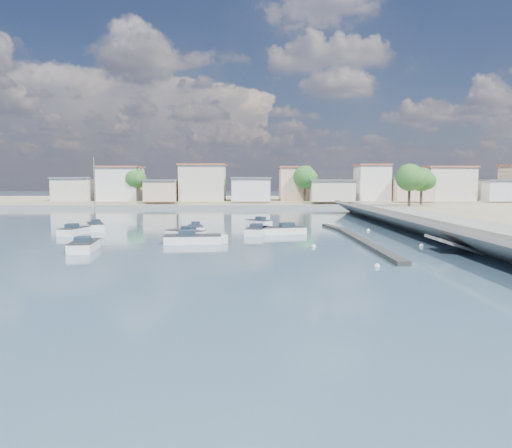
{
  "coord_description": "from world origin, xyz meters",
  "views": [
    {
      "loc": [
        -3.65,
        -37.41,
        6.01
      ],
      "look_at": [
        -3.28,
        15.24,
        1.4
      ],
      "focal_mm": 35.0,
      "sensor_mm": 36.0,
      "label": 1
    }
  ],
  "objects_px": {
    "motorboat_e": "(75,231)",
    "motorboat_b": "(258,231)",
    "motorboat_c": "(184,234)",
    "motorboat_g": "(196,230)",
    "motorboat_d": "(280,231)",
    "sailboat": "(95,226)",
    "motorboat_h": "(196,239)",
    "motorboat_f": "(258,223)",
    "motorboat_a": "(85,246)"
  },
  "relations": [
    {
      "from": "motorboat_e",
      "to": "motorboat_b",
      "type": "bearing_deg",
      "value": 0.1
    },
    {
      "from": "motorboat_c",
      "to": "motorboat_g",
      "type": "xyz_separation_m",
      "value": [
        0.77,
        4.61,
        0.0
      ]
    },
    {
      "from": "motorboat_d",
      "to": "motorboat_e",
      "type": "height_order",
      "value": "same"
    },
    {
      "from": "motorboat_e",
      "to": "sailboat",
      "type": "height_order",
      "value": "sailboat"
    },
    {
      "from": "motorboat_e",
      "to": "motorboat_h",
      "type": "xyz_separation_m",
      "value": [
        14.32,
        -7.89,
        0.0
      ]
    },
    {
      "from": "motorboat_d",
      "to": "motorboat_f",
      "type": "bearing_deg",
      "value": 104.0
    },
    {
      "from": "motorboat_f",
      "to": "sailboat",
      "type": "bearing_deg",
      "value": -167.15
    },
    {
      "from": "motorboat_f",
      "to": "sailboat",
      "type": "relative_size",
      "value": 0.42
    },
    {
      "from": "motorboat_g",
      "to": "motorboat_h",
      "type": "relative_size",
      "value": 0.75
    },
    {
      "from": "motorboat_h",
      "to": "sailboat",
      "type": "xyz_separation_m",
      "value": [
        -13.88,
        13.62,
        0.05
      ]
    },
    {
      "from": "motorboat_b",
      "to": "motorboat_c",
      "type": "xyz_separation_m",
      "value": [
        -7.79,
        -3.31,
        0.0
      ]
    },
    {
      "from": "motorboat_c",
      "to": "motorboat_g",
      "type": "distance_m",
      "value": 4.67
    },
    {
      "from": "motorboat_d",
      "to": "sailboat",
      "type": "xyz_separation_m",
      "value": [
        -22.43,
        5.29,
        0.05
      ]
    },
    {
      "from": "motorboat_d",
      "to": "motorboat_h",
      "type": "distance_m",
      "value": 11.94
    },
    {
      "from": "motorboat_e",
      "to": "motorboat_f",
      "type": "relative_size",
      "value": 1.32
    },
    {
      "from": "motorboat_g",
      "to": "sailboat",
      "type": "height_order",
      "value": "sailboat"
    },
    {
      "from": "motorboat_d",
      "to": "motorboat_b",
      "type": "bearing_deg",
      "value": -170.81
    },
    {
      "from": "motorboat_d",
      "to": "motorboat_f",
      "type": "distance_m",
      "value": 10.15
    },
    {
      "from": "motorboat_g",
      "to": "motorboat_b",
      "type": "bearing_deg",
      "value": -10.43
    },
    {
      "from": "motorboat_a",
      "to": "motorboat_g",
      "type": "distance_m",
      "value": 16.05
    },
    {
      "from": "motorboat_c",
      "to": "motorboat_h",
      "type": "bearing_deg",
      "value": -68.67
    },
    {
      "from": "motorboat_c",
      "to": "motorboat_h",
      "type": "xyz_separation_m",
      "value": [
        1.8,
        -4.61,
        -0.0
      ]
    },
    {
      "from": "motorboat_d",
      "to": "motorboat_g",
      "type": "bearing_deg",
      "value": 174.75
    },
    {
      "from": "motorboat_f",
      "to": "sailboat",
      "type": "xyz_separation_m",
      "value": [
        -19.98,
        -4.56,
        0.05
      ]
    },
    {
      "from": "motorboat_d",
      "to": "motorboat_h",
      "type": "xyz_separation_m",
      "value": [
        -8.55,
        -8.33,
        0.0
      ]
    },
    {
      "from": "motorboat_c",
      "to": "motorboat_h",
      "type": "height_order",
      "value": "same"
    },
    {
      "from": "motorboat_d",
      "to": "motorboat_f",
      "type": "xyz_separation_m",
      "value": [
        -2.45,
        9.84,
        0.0
      ]
    },
    {
      "from": "motorboat_e",
      "to": "sailboat",
      "type": "xyz_separation_m",
      "value": [
        0.43,
        5.73,
        0.05
      ]
    },
    {
      "from": "motorboat_b",
      "to": "motorboat_f",
      "type": "distance_m",
      "value": 10.26
    },
    {
      "from": "motorboat_a",
      "to": "motorboat_g",
      "type": "relative_size",
      "value": 1.21
    },
    {
      "from": "motorboat_a",
      "to": "motorboat_d",
      "type": "bearing_deg",
      "value": 36.52
    },
    {
      "from": "motorboat_e",
      "to": "motorboat_g",
      "type": "relative_size",
      "value": 1.09
    },
    {
      "from": "sailboat",
      "to": "motorboat_h",
      "type": "bearing_deg",
      "value": -44.45
    },
    {
      "from": "motorboat_f",
      "to": "motorboat_g",
      "type": "bearing_deg",
      "value": -128.47
    },
    {
      "from": "motorboat_b",
      "to": "motorboat_c",
      "type": "bearing_deg",
      "value": -156.97
    },
    {
      "from": "motorboat_d",
      "to": "motorboat_f",
      "type": "relative_size",
      "value": 1.53
    },
    {
      "from": "motorboat_e",
      "to": "motorboat_f",
      "type": "height_order",
      "value": "same"
    },
    {
      "from": "motorboat_d",
      "to": "motorboat_g",
      "type": "distance_m",
      "value": 9.62
    },
    {
      "from": "motorboat_e",
      "to": "motorboat_g",
      "type": "xyz_separation_m",
      "value": [
        13.29,
        1.33,
        0.0
      ]
    },
    {
      "from": "motorboat_c",
      "to": "motorboat_b",
      "type": "bearing_deg",
      "value": 23.03
    },
    {
      "from": "motorboat_c",
      "to": "motorboat_e",
      "type": "xyz_separation_m",
      "value": [
        -12.52,
        3.28,
        -0.0
      ]
    },
    {
      "from": "motorboat_b",
      "to": "motorboat_g",
      "type": "xyz_separation_m",
      "value": [
        -7.02,
        1.29,
        0.0
      ]
    },
    {
      "from": "motorboat_f",
      "to": "motorboat_c",
      "type": "bearing_deg",
      "value": -120.18
    },
    {
      "from": "motorboat_d",
      "to": "motorboat_g",
      "type": "relative_size",
      "value": 1.26
    },
    {
      "from": "motorboat_c",
      "to": "motorboat_g",
      "type": "height_order",
      "value": "same"
    },
    {
      "from": "motorboat_b",
      "to": "motorboat_d",
      "type": "distance_m",
      "value": 2.59
    },
    {
      "from": "motorboat_c",
      "to": "motorboat_f",
      "type": "bearing_deg",
      "value": 59.82
    },
    {
      "from": "motorboat_a",
      "to": "motorboat_e",
      "type": "xyz_separation_m",
      "value": [
        -5.27,
        12.58,
        -0.0
      ]
    },
    {
      "from": "motorboat_a",
      "to": "motorboat_c",
      "type": "bearing_deg",
      "value": 52.09
    },
    {
      "from": "motorboat_c",
      "to": "sailboat",
      "type": "height_order",
      "value": "sailboat"
    }
  ]
}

